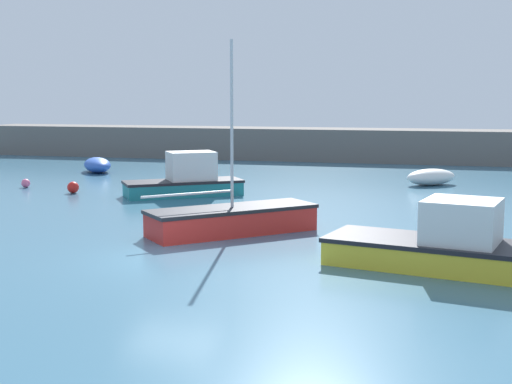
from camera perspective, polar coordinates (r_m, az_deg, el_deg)
ground_plane at (r=20.14m, az=-6.84°, el=-5.59°), size 120.00×120.00×0.20m
harbor_breakwater at (r=50.04m, az=6.20°, el=3.80°), size 52.59×3.71×2.21m
rowboat_blue_near at (r=37.07m, az=13.83°, el=1.17°), size 3.01×2.79×0.83m
cabin_cruiser_white at (r=19.32m, az=15.14°, el=-4.16°), size 6.46×3.52×1.87m
sailboat_tall_mast at (r=23.49m, az=-1.92°, el=-2.21°), size 5.33×5.18×6.30m
motorboat_grey_hull at (r=32.37m, az=-5.59°, el=0.99°), size 5.42×4.48×2.00m
open_tender_yellow at (r=43.09m, az=-12.58°, el=2.13°), size 3.10×3.51×0.87m
fishing_dinghy_green at (r=27.96m, az=15.08°, el=-1.17°), size 1.86×2.24×0.63m
mooring_buoy_white at (r=37.38m, az=-6.70°, el=1.09°), size 0.43×0.43×0.43m
mooring_buoy_red at (r=34.16m, az=-14.43°, el=0.36°), size 0.54×0.54×0.54m
mooring_buoy_pink at (r=36.90m, az=-17.94°, el=0.67°), size 0.43×0.43×0.43m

